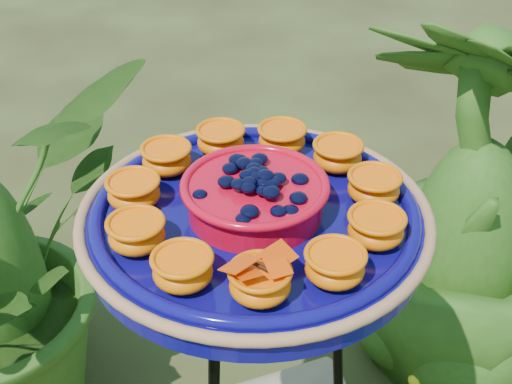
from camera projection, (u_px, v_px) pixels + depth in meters
feeder_dish at (255, 214)px, 0.94m from camera, size 0.55×0.55×0.11m
shrub_back_right at (472, 207)px, 1.69m from camera, size 0.79×0.79×1.00m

